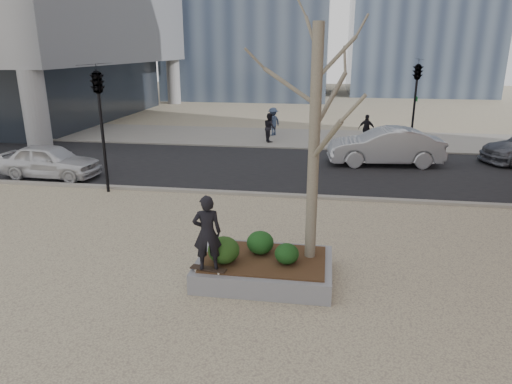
% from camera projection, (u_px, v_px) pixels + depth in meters
% --- Properties ---
extents(ground, '(120.00, 120.00, 0.00)m').
position_uv_depth(ground, '(221.00, 275.00, 10.50)').
color(ground, '#C1B68E').
rests_on(ground, ground).
extents(street, '(60.00, 8.00, 0.02)m').
position_uv_depth(street, '(273.00, 167.00, 19.92)').
color(street, black).
rests_on(street, ground).
extents(far_sidewalk, '(60.00, 6.00, 0.02)m').
position_uv_depth(far_sidewalk, '(287.00, 138.00, 26.51)').
color(far_sidewalk, gray).
rests_on(far_sidewalk, ground).
extents(planter, '(3.00, 2.00, 0.45)m').
position_uv_depth(planter, '(264.00, 269.00, 10.29)').
color(planter, gray).
rests_on(planter, ground).
extents(planter_mulch, '(2.70, 1.70, 0.04)m').
position_uv_depth(planter_mulch, '(264.00, 259.00, 10.21)').
color(planter_mulch, '#382314').
rests_on(planter_mulch, planter).
extents(sycamore_tree, '(2.80, 2.80, 6.60)m').
position_uv_depth(sycamore_tree, '(315.00, 109.00, 9.35)').
color(sycamore_tree, gray).
rests_on(sycamore_tree, planter_mulch).
extents(shrub_left, '(0.69, 0.69, 0.59)m').
position_uv_depth(shrub_left, '(224.00, 250.00, 9.92)').
color(shrub_left, '#1B3E13').
rests_on(shrub_left, planter_mulch).
extents(shrub_middle, '(0.62, 0.62, 0.53)m').
position_uv_depth(shrub_middle, '(260.00, 243.00, 10.39)').
color(shrub_middle, '#123815').
rests_on(shrub_middle, planter_mulch).
extents(shrub_right, '(0.53, 0.53, 0.45)m').
position_uv_depth(shrub_right, '(287.00, 254.00, 9.91)').
color(shrub_right, black).
rests_on(shrub_right, planter_mulch).
extents(skateboard, '(0.80, 0.32, 0.08)m').
position_uv_depth(skateboard, '(208.00, 270.00, 9.68)').
color(skateboard, black).
rests_on(skateboard, planter).
extents(skateboarder, '(0.68, 0.54, 1.63)m').
position_uv_depth(skateboarder, '(207.00, 233.00, 9.43)').
color(skateboarder, black).
rests_on(skateboarder, skateboard).
extents(police_car, '(4.04, 1.80, 1.35)m').
position_uv_depth(police_car, '(50.00, 161.00, 18.15)').
color(police_car, silver).
rests_on(police_car, street).
extents(car_silver, '(5.08, 2.20, 1.63)m').
position_uv_depth(car_silver, '(385.00, 146.00, 20.16)').
color(car_silver, '#AAADB3').
rests_on(car_silver, street).
extents(pedestrian_a, '(0.83, 0.93, 1.58)m').
position_uv_depth(pedestrian_a, '(270.00, 127.00, 25.07)').
color(pedestrian_a, black).
rests_on(pedestrian_a, far_sidewalk).
extents(pedestrian_b, '(1.11, 1.21, 1.63)m').
position_uv_depth(pedestrian_b, '(273.00, 122.00, 26.91)').
color(pedestrian_b, '#364562').
rests_on(pedestrian_b, far_sidewalk).
extents(pedestrian_c, '(0.98, 0.65, 1.55)m').
position_uv_depth(pedestrian_c, '(367.00, 129.00, 24.70)').
color(pedestrian_c, black).
rests_on(pedestrian_c, far_sidewalk).
extents(traffic_light_near, '(0.60, 2.48, 4.50)m').
position_uv_depth(traffic_light_near, '(102.00, 130.00, 15.90)').
color(traffic_light_near, black).
rests_on(traffic_light_near, ground).
extents(traffic_light_far, '(0.60, 2.48, 4.50)m').
position_uv_depth(traffic_light_far, '(414.00, 106.00, 22.62)').
color(traffic_light_far, black).
rests_on(traffic_light_far, ground).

